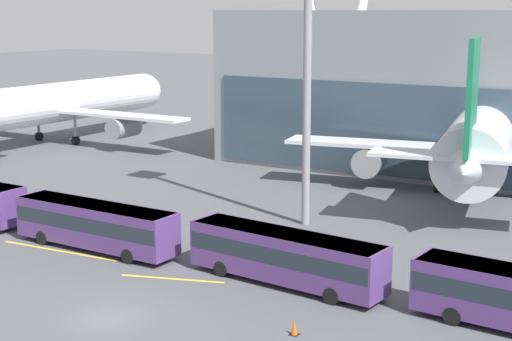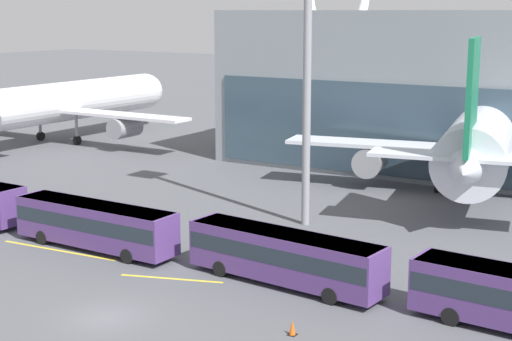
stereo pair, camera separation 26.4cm
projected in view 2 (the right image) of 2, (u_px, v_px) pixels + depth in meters
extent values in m
plane|color=#515459|center=(106.00, 317.00, 42.44)|extent=(440.00, 440.00, 0.00)
cylinder|color=white|center=(68.00, 101.00, 99.16)|extent=(4.93, 30.75, 4.90)
sphere|color=white|center=(146.00, 91.00, 111.98)|extent=(4.80, 4.80, 4.80)
cube|color=white|center=(57.00, 109.00, 97.77)|extent=(39.31, 3.25, 0.35)
cylinder|color=gray|center=(125.00, 128.00, 92.40)|extent=(2.40, 3.94, 2.39)
cylinder|color=gray|center=(123.00, 112.00, 108.26)|extent=(0.36, 0.36, 4.02)
cylinder|color=black|center=(123.00, 126.00, 108.67)|extent=(0.45, 1.10, 1.10)
cylinder|color=gray|center=(40.00, 121.00, 99.74)|extent=(0.36, 0.36, 4.02)
cylinder|color=black|center=(41.00, 136.00, 100.14)|extent=(0.45, 1.10, 1.10)
cylinder|color=gray|center=(76.00, 124.00, 96.46)|extent=(0.36, 0.36, 4.02)
cylinder|color=black|center=(77.00, 140.00, 96.87)|extent=(0.45, 1.10, 1.10)
cylinder|color=silver|center=(483.00, 136.00, 71.04)|extent=(11.50, 30.68, 5.62)
sphere|color=silver|center=(494.00, 116.00, 84.91)|extent=(5.51, 5.51, 5.51)
cone|color=silver|center=(467.00, 167.00, 57.17)|extent=(6.55, 7.55, 5.34)
cube|color=silver|center=(481.00, 150.00, 69.54)|extent=(35.46, 10.68, 0.35)
cylinder|color=gray|center=(370.00, 161.00, 73.21)|extent=(3.44, 4.37, 2.72)
cube|color=#19724C|center=(472.00, 96.00, 56.83)|extent=(1.57, 5.88, 8.46)
cube|color=silver|center=(469.00, 157.00, 57.73)|extent=(14.96, 6.04, 0.28)
cylinder|color=gray|center=(489.00, 146.00, 80.86)|extent=(0.36, 0.36, 4.01)
cylinder|color=black|center=(488.00, 165.00, 81.26)|extent=(0.66, 1.17, 1.10)
cylinder|color=gray|center=(438.00, 165.00, 71.10)|extent=(0.36, 0.36, 4.01)
cylinder|color=black|center=(437.00, 186.00, 71.50)|extent=(0.66, 1.17, 1.10)
cylinder|color=black|center=(7.00, 217.00, 61.19)|extent=(1.01, 0.32, 1.00)
cube|color=#56387A|center=(95.00, 224.00, 54.23)|extent=(12.95, 2.83, 2.84)
cube|color=#232D38|center=(95.00, 220.00, 54.18)|extent=(12.69, 2.86, 0.99)
cube|color=silver|center=(94.00, 205.00, 53.96)|extent=(12.56, 2.75, 0.12)
cylinder|color=black|center=(151.00, 247.00, 53.39)|extent=(1.00, 0.32, 1.00)
cylinder|color=black|center=(127.00, 256.00, 51.38)|extent=(1.00, 0.32, 1.00)
cylinder|color=black|center=(67.00, 230.00, 57.60)|extent=(1.00, 0.32, 1.00)
cylinder|color=black|center=(42.00, 237.00, 55.59)|extent=(1.00, 0.32, 1.00)
cube|color=#56387A|center=(284.00, 256.00, 47.23)|extent=(13.09, 3.76, 2.84)
cube|color=#232D38|center=(284.00, 251.00, 47.17)|extent=(12.84, 3.77, 0.99)
cube|color=silver|center=(284.00, 234.00, 46.95)|extent=(12.70, 3.65, 0.12)
cylinder|color=black|center=(352.00, 284.00, 46.10)|extent=(1.02, 0.39, 1.00)
cylinder|color=black|center=(330.00, 296.00, 44.19)|extent=(1.02, 0.39, 1.00)
cylinder|color=black|center=(244.00, 259.00, 50.78)|extent=(1.02, 0.39, 1.00)
cylinder|color=black|center=(220.00, 269.00, 48.87)|extent=(1.02, 0.39, 1.00)
cylinder|color=black|center=(468.00, 303.00, 43.18)|extent=(1.02, 0.37, 1.00)
cylinder|color=black|center=(451.00, 316.00, 41.24)|extent=(1.02, 0.37, 1.00)
cylinder|color=gray|center=(307.00, 51.00, 58.28)|extent=(0.63, 0.63, 26.73)
cube|color=yellow|center=(59.00, 250.00, 54.24)|extent=(9.83, 0.99, 0.01)
cube|color=yellow|center=(171.00, 279.00, 48.54)|extent=(6.37, 2.38, 0.01)
cube|color=black|center=(292.00, 335.00, 40.13)|extent=(0.45, 0.45, 0.02)
cone|color=#EA5914|center=(292.00, 327.00, 40.05)|extent=(0.34, 0.34, 0.77)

